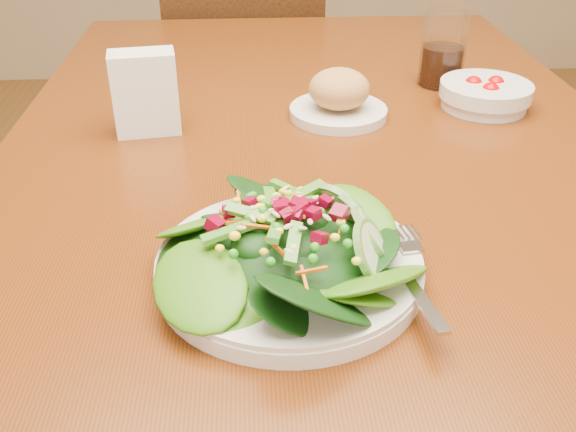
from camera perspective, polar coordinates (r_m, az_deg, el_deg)
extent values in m
cube|color=#5A2909|center=(0.91, 3.03, 5.14)|extent=(0.90, 1.40, 0.04)
cylinder|color=#4C240D|center=(1.67, -13.22, 2.76)|extent=(0.07, 0.07, 0.71)
cylinder|color=#4C240D|center=(1.71, 13.43, 3.53)|extent=(0.07, 0.07, 0.71)
cube|color=#4C240D|center=(1.91, -4.19, 9.55)|extent=(0.45, 0.45, 0.04)
cylinder|color=#4C240D|center=(2.18, 0.26, 6.13)|extent=(0.04, 0.04, 0.40)
cylinder|color=#4C240D|center=(2.16, -9.14, 5.41)|extent=(0.04, 0.04, 0.40)
cylinder|color=#4C240D|center=(1.87, 2.03, 1.54)|extent=(0.04, 0.04, 0.40)
cylinder|color=#4C240D|center=(1.84, -8.90, 0.65)|extent=(0.04, 0.04, 0.40)
cube|color=#4C240D|center=(1.64, -3.84, 15.04)|extent=(0.40, 0.07, 0.45)
cylinder|color=silver|center=(0.63, 0.11, -4.64)|extent=(0.26, 0.26, 0.02)
ellipsoid|color=black|center=(0.62, 0.12, -2.53)|extent=(0.18, 0.18, 0.04)
cube|color=silver|center=(0.62, 10.71, -4.88)|extent=(0.05, 0.18, 0.01)
cylinder|color=silver|center=(0.99, 4.49, 9.19)|extent=(0.15, 0.15, 0.01)
ellipsoid|color=#A97546|center=(0.98, 4.58, 11.23)|extent=(0.09, 0.09, 0.06)
cylinder|color=silver|center=(1.07, 17.11, 10.24)|extent=(0.14, 0.14, 0.04)
sphere|color=#D60002|center=(1.08, 17.95, 11.01)|extent=(0.03, 0.03, 0.03)
sphere|color=#D60002|center=(1.07, 16.14, 11.09)|extent=(0.03, 0.03, 0.03)
sphere|color=#D60002|center=(1.04, 17.54, 10.45)|extent=(0.03, 0.03, 0.03)
cylinder|color=silver|center=(1.14, 13.67, 14.44)|extent=(0.08, 0.08, 0.13)
cylinder|color=black|center=(1.15, 13.46, 12.87)|extent=(0.07, 0.07, 0.07)
cube|color=white|center=(0.94, -12.57, 10.63)|extent=(0.10, 0.06, 0.12)
cube|color=white|center=(0.94, -12.64, 11.14)|extent=(0.08, 0.05, 0.10)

